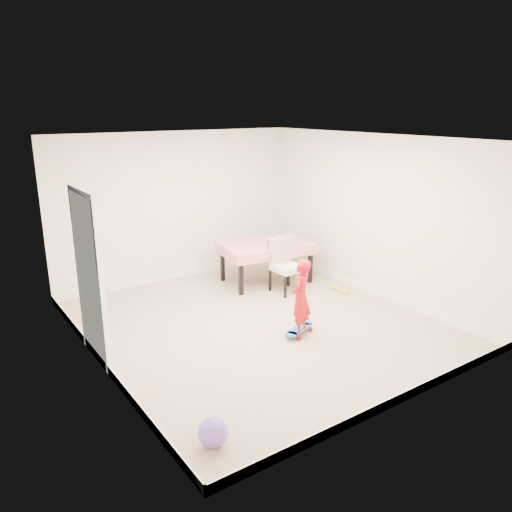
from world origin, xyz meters
TOP-DOWN VIEW (x-y plane):
  - ground at (0.00, 0.00)m, footprint 5.00×5.00m
  - ceiling at (0.00, 0.00)m, footprint 4.50×5.00m
  - wall_back at (0.00, 2.48)m, footprint 4.50×0.04m
  - wall_front at (0.00, -2.48)m, footprint 4.50×0.04m
  - wall_left at (-2.23, 0.00)m, footprint 0.04×5.00m
  - wall_right at (2.23, 0.00)m, footprint 0.04×5.00m
  - door at (-2.22, 0.30)m, footprint 0.11×0.94m
  - baseboard_back at (0.00, 2.49)m, footprint 4.50×0.02m
  - baseboard_front at (0.00, -2.49)m, footprint 4.50×0.02m
  - baseboard_left at (-2.24, 0.00)m, footprint 0.02×5.00m
  - baseboard_right at (2.24, 0.00)m, footprint 0.02×5.00m
  - dining_table at (1.14, 1.40)m, footprint 1.65×1.17m
  - dining_chair at (1.13, 0.79)m, footprint 0.52×0.60m
  - skateboard at (0.27, -0.60)m, footprint 0.63×0.42m
  - child at (0.23, -0.66)m, footprint 0.46×0.42m
  - balloon at (-1.87, -1.97)m, footprint 0.28×0.28m
  - foam_toy at (1.87, 0.29)m, footprint 0.07×0.40m

SIDE VIEW (x-z plane):
  - ground at x=0.00m, z-range 0.00..0.00m
  - foam_toy at x=1.87m, z-range 0.00..0.06m
  - skateboard at x=0.27m, z-range 0.00..0.09m
  - baseboard_back at x=0.00m, z-range 0.00..0.12m
  - baseboard_front at x=0.00m, z-range 0.00..0.12m
  - baseboard_left at x=-2.24m, z-range 0.00..0.12m
  - baseboard_right at x=2.24m, z-range 0.00..0.12m
  - balloon at x=-1.87m, z-range 0.00..0.28m
  - dining_table at x=1.14m, z-range 0.00..0.71m
  - dining_chair at x=1.13m, z-range 0.00..0.91m
  - child at x=0.23m, z-range 0.00..1.06m
  - door at x=-2.22m, z-range -0.03..2.08m
  - wall_back at x=0.00m, z-range 0.00..2.60m
  - wall_front at x=0.00m, z-range 0.00..2.60m
  - wall_left at x=-2.23m, z-range 0.00..2.60m
  - wall_right at x=2.23m, z-range 0.00..2.60m
  - ceiling at x=0.00m, z-range 2.56..2.60m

